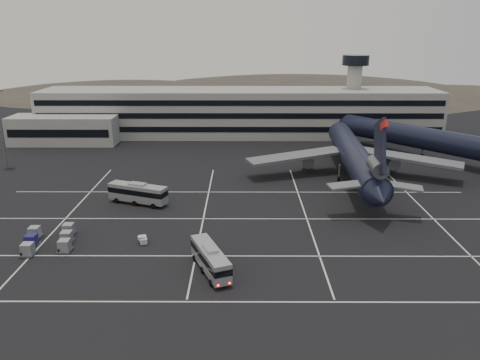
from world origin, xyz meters
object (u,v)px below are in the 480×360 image
trijet_main (354,156)px  uld_cluster (49,239)px  tug_a (143,240)px  bus_near (210,258)px  bus_far (138,192)px

trijet_main → uld_cluster: 63.12m
tug_a → uld_cluster: 14.21m
bus_near → uld_cluster: bus_near is taller
bus_near → tug_a: bearing=118.6°
bus_near → bus_far: 30.08m
bus_far → tug_a: bus_far is taller
tug_a → bus_near: bearing=-56.4°
bus_far → bus_near: bearing=-128.3°
trijet_main → tug_a: 51.22m
bus_near → bus_far: bearing=98.1°
trijet_main → bus_far: trijet_main is taller
tug_a → trijet_main: bearing=21.8°
trijet_main → uld_cluster: trijet_main is taller
trijet_main → bus_near: size_ratio=5.45×
bus_far → tug_a: bearing=-144.7°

